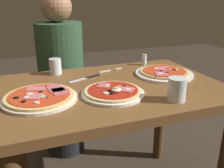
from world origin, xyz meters
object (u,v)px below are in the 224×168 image
object	(u,v)px
pizza_foreground	(113,92)
water_glass_near	(55,67)
pizza_across_left	(164,73)
knife	(87,78)
water_glass_far	(177,91)
dining_table	(113,110)
pizza_across_right	(40,97)
fork	(109,70)
salt_shaker	(144,60)
diner_person	(62,82)

from	to	relation	value
pizza_foreground	water_glass_near	bearing A→B (deg)	115.63
pizza_across_left	knife	xyz separation A→B (m)	(-0.42, 0.08, -0.01)
water_glass_near	water_glass_far	size ratio (longest dim) A/B	0.88
dining_table	pizza_across_right	xyz separation A→B (m)	(-0.35, -0.06, 0.14)
knife	pizza_foreground	bearing A→B (deg)	-78.91
fork	water_glass_far	bearing A→B (deg)	-76.70
knife	pizza_across_left	bearing A→B (deg)	-11.37
water_glass_far	salt_shaker	size ratio (longest dim) A/B	1.47
pizza_foreground	water_glass_near	world-z (taller)	water_glass_near
fork	salt_shaker	distance (m)	0.26
diner_person	pizza_across_right	bearing A→B (deg)	74.46
water_glass_far	diner_person	world-z (taller)	diner_person
dining_table	pizza_across_left	bearing A→B (deg)	11.54
pizza_foreground	pizza_across_left	xyz separation A→B (m)	(0.37, 0.18, -0.00)
dining_table	water_glass_far	bearing A→B (deg)	-54.37
diner_person	fork	bearing A→B (deg)	117.55
pizza_across_left	water_glass_far	bearing A→B (deg)	-113.75
pizza_across_left	diner_person	bearing A→B (deg)	129.06
fork	diner_person	bearing A→B (deg)	117.55
dining_table	water_glass_far	distance (m)	0.36
water_glass_near	salt_shaker	world-z (taller)	water_glass_near
knife	diner_person	bearing A→B (deg)	96.58
fork	dining_table	bearing A→B (deg)	-105.36
water_glass_near	knife	size ratio (longest dim) A/B	0.46
dining_table	pizza_foreground	distance (m)	0.18
pizza_across_left	pizza_across_right	xyz separation A→B (m)	(-0.67, -0.12, 0.00)
pizza_across_right	water_glass_far	xyz separation A→B (m)	(0.53, -0.20, 0.03)
water_glass_near	fork	bearing A→B (deg)	-9.01
pizza_foreground	salt_shaker	size ratio (longest dim) A/B	4.15
salt_shaker	dining_table	bearing A→B (deg)	-137.73
dining_table	salt_shaker	distance (m)	0.46
pizza_across_right	fork	bearing A→B (deg)	36.01
dining_table	pizza_across_right	distance (m)	0.38
water_glass_far	salt_shaker	xyz separation A→B (m)	(0.14, 0.55, -0.01)
water_glass_far	fork	size ratio (longest dim) A/B	0.63
knife	water_glass_far	bearing A→B (deg)	-56.13
pizza_foreground	pizza_across_right	world-z (taller)	pizza_foreground
pizza_across_left	salt_shaker	size ratio (longest dim) A/B	4.72
dining_table	pizza_foreground	size ratio (longest dim) A/B	3.86
water_glass_far	salt_shaker	bearing A→B (deg)	76.13
pizza_across_left	pizza_across_right	world-z (taller)	same
pizza_across_left	water_glass_far	distance (m)	0.36
pizza_across_right	knife	world-z (taller)	pizza_across_right
knife	diner_person	distance (m)	0.54
fork	water_glass_near	bearing A→B (deg)	170.99
fork	salt_shaker	xyz separation A→B (m)	(0.25, 0.05, 0.03)
fork	knife	distance (m)	0.18
dining_table	water_glass_near	size ratio (longest dim) A/B	12.34
dining_table	pizza_foreground	xyz separation A→B (m)	(-0.04, -0.11, 0.14)
water_glass_far	pizza_across_left	bearing A→B (deg)	66.25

